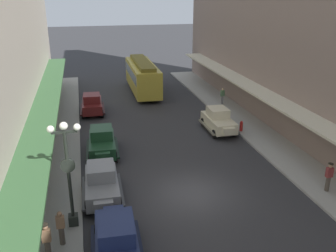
% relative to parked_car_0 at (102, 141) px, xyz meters
% --- Properties ---
extents(ground_plane, '(200.00, 200.00, 0.00)m').
position_rel_parked_car_0_xyz_m(ground_plane, '(4.51, -6.40, -0.94)').
color(ground_plane, '#2D2D30').
extents(sidewalk_left, '(3.00, 60.00, 0.15)m').
position_rel_parked_car_0_xyz_m(sidewalk_left, '(-2.99, -6.40, -0.87)').
color(sidewalk_left, '#99968E').
rests_on(sidewalk_left, ground).
extents(sidewalk_right, '(3.00, 60.00, 0.15)m').
position_rel_parked_car_0_xyz_m(sidewalk_right, '(12.01, -6.40, -0.87)').
color(sidewalk_right, '#99968E').
rests_on(sidewalk_right, ground).
extents(parked_car_0, '(2.30, 4.32, 1.84)m').
position_rel_parked_car_0_xyz_m(parked_car_0, '(0.00, 0.00, 0.00)').
color(parked_car_0, '#193D23').
rests_on(parked_car_0, ground).
extents(parked_car_1, '(2.14, 4.26, 1.84)m').
position_rel_parked_car_0_xyz_m(parked_car_1, '(9.24, 2.28, 0.00)').
color(parked_car_1, beige).
rests_on(parked_car_1, ground).
extents(parked_car_2, '(2.28, 4.31, 1.84)m').
position_rel_parked_car_0_xyz_m(parked_car_2, '(-0.11, -10.60, 0.00)').
color(parked_car_2, '#19234C').
rests_on(parked_car_2, ground).
extents(parked_car_3, '(2.25, 4.30, 1.84)m').
position_rel_parked_car_0_xyz_m(parked_car_3, '(-0.28, 9.09, 0.00)').
color(parked_car_3, '#591919').
rests_on(parked_car_3, ground).
extents(parked_car_4, '(2.23, 4.29, 1.84)m').
position_rel_parked_car_0_xyz_m(parked_car_4, '(-0.39, -5.69, 0.00)').
color(parked_car_4, slate).
rests_on(parked_car_4, ground).
extents(streetcar, '(2.65, 9.63, 3.46)m').
position_rel_parked_car_0_xyz_m(streetcar, '(5.35, 15.08, 0.96)').
color(streetcar, gold).
rests_on(streetcar, ground).
extents(lamp_post_with_clock, '(1.42, 0.44, 5.16)m').
position_rel_parked_car_0_xyz_m(lamp_post_with_clock, '(-1.89, -8.02, 2.04)').
color(lamp_post_with_clock, black).
rests_on(lamp_post_with_clock, sidewalk_left).
extents(fire_hydrant, '(0.24, 0.24, 0.82)m').
position_rel_parked_car_0_xyz_m(fire_hydrant, '(10.86, 1.52, -0.38)').
color(fire_hydrant, '#B21E19').
rests_on(fire_hydrant, sidewalk_right).
extents(pedestrian_0, '(0.36, 0.24, 1.64)m').
position_rel_parked_car_0_xyz_m(pedestrian_0, '(11.95, 8.44, 0.05)').
color(pedestrian_0, slate).
rests_on(pedestrian_0, sidewalk_right).
extents(pedestrian_1, '(0.36, 0.24, 1.64)m').
position_rel_parked_car_0_xyz_m(pedestrian_1, '(-2.36, -9.39, 0.05)').
color(pedestrian_1, '#4C4238').
rests_on(pedestrian_1, sidewalk_left).
extents(pedestrian_3, '(0.36, 0.28, 1.67)m').
position_rel_parked_car_0_xyz_m(pedestrian_3, '(-2.88, -10.21, 0.07)').
color(pedestrian_3, '#4C4238').
rests_on(pedestrian_3, sidewalk_left).
extents(pedestrian_4, '(0.36, 0.28, 1.67)m').
position_rel_parked_car_0_xyz_m(pedestrian_4, '(11.72, -8.06, 0.07)').
color(pedestrian_4, '#4C4238').
rests_on(pedestrian_4, sidewalk_right).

